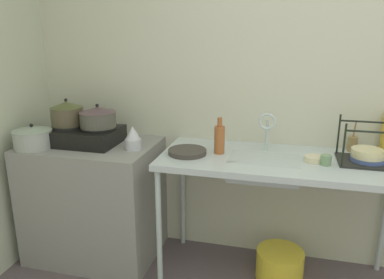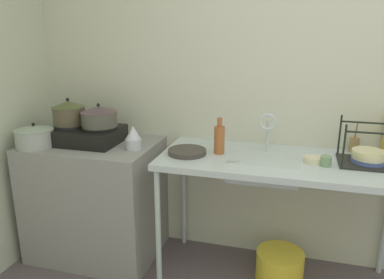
{
  "view_description": "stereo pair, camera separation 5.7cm",
  "coord_description": "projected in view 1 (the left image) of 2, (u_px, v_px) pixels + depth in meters",
  "views": [
    {
      "loc": [
        -0.36,
        -1.03,
        1.66
      ],
      "look_at": [
        -0.95,
        1.3,
        0.97
      ],
      "focal_mm": 34.97,
      "sensor_mm": 36.0,
      "label": 1
    },
    {
      "loc": [
        -0.31,
        -1.01,
        1.66
      ],
      "look_at": [
        -0.95,
        1.3,
        0.97
      ],
      "focal_mm": 34.97,
      "sensor_mm": 36.0,
      "label": 2
    }
  ],
  "objects": [
    {
      "name": "cup_by_rack",
      "position": [
        326.0,
        160.0,
        2.26
      ],
      "size": [
        0.07,
        0.07,
        0.06
      ],
      "primitive_type": "cylinder",
      "color": "gray",
      "rests_on": "counter_sink"
    },
    {
      "name": "utensil_jar",
      "position": [
        353.0,
        144.0,
        2.51
      ],
      "size": [
        0.06,
        0.06,
        0.21
      ],
      "color": "olive",
      "rests_on": "counter_sink"
    },
    {
      "name": "sink_basin",
      "position": [
        264.0,
        168.0,
        2.4
      ],
      "size": [
        0.45,
        0.29,
        0.13
      ],
      "primitive_type": "cube",
      "color": "#B2C1BF",
      "rests_on": "counter_sink"
    },
    {
      "name": "counter_concrete",
      "position": [
        95.0,
        200.0,
        2.82
      ],
      "size": [
        0.92,
        0.65,
        0.89
      ],
      "primitive_type": "cube",
      "color": "gray",
      "rests_on": "ground"
    },
    {
      "name": "bottle_by_sink",
      "position": [
        219.0,
        139.0,
        2.46
      ],
      "size": [
        0.07,
        0.07,
        0.24
      ],
      "color": "#9D572B",
      "rests_on": "counter_sink"
    },
    {
      "name": "frying_pan",
      "position": [
        187.0,
        152.0,
        2.47
      ],
      "size": [
        0.25,
        0.25,
        0.03
      ],
      "primitive_type": "cylinder",
      "color": "#3A352F",
      "rests_on": "counter_sink"
    },
    {
      "name": "percolator",
      "position": [
        133.0,
        138.0,
        2.55
      ],
      "size": [
        0.11,
        0.11,
        0.16
      ],
      "color": "silver",
      "rests_on": "counter_concrete"
    },
    {
      "name": "bucket_on_floor",
      "position": [
        280.0,
        265.0,
        2.6
      ],
      "size": [
        0.33,
        0.33,
        0.21
      ],
      "primitive_type": "cylinder",
      "color": "yellow",
      "rests_on": "ground"
    },
    {
      "name": "stove",
      "position": [
        84.0,
        135.0,
        2.69
      ],
      "size": [
        0.51,
        0.37,
        0.13
      ],
      "color": "black",
      "rests_on": "counter_concrete"
    },
    {
      "name": "pot_on_right_burner",
      "position": [
        98.0,
        117.0,
        2.63
      ],
      "size": [
        0.26,
        0.26,
        0.17
      ],
      "color": "#48483D",
      "rests_on": "stove"
    },
    {
      "name": "pot_on_left_burner",
      "position": [
        67.0,
        113.0,
        2.68
      ],
      "size": [
        0.23,
        0.23,
        0.19
      ],
      "color": "#4C4531",
      "rests_on": "stove"
    },
    {
      "name": "dish_rack",
      "position": [
        367.0,
        156.0,
        2.29
      ],
      "size": [
        0.34,
        0.28,
        0.27
      ],
      "color": "black",
      "rests_on": "counter_sink"
    },
    {
      "name": "faucet",
      "position": [
        267.0,
        125.0,
        2.46
      ],
      "size": [
        0.11,
        0.07,
        0.27
      ],
      "color": "#B2C1BF",
      "rests_on": "counter_sink"
    },
    {
      "name": "small_bowl_on_drainboard",
      "position": [
        314.0,
        159.0,
        2.32
      ],
      "size": [
        0.12,
        0.12,
        0.04
      ],
      "primitive_type": "cylinder",
      "color": "beige",
      "rests_on": "counter_sink"
    },
    {
      "name": "pot_beside_stove",
      "position": [
        33.0,
        137.0,
        2.58
      ],
      "size": [
        0.27,
        0.27,
        0.17
      ],
      "color": "#99A197",
      "rests_on": "counter_concrete"
    },
    {
      "name": "wall_back",
      "position": [
        343.0,
        82.0,
        2.52
      ],
      "size": [
        5.29,
        0.1,
        2.68
      ],
      "primitive_type": "cube",
      "color": "beige",
      "rests_on": "ground"
    },
    {
      "name": "counter_sink",
      "position": [
        280.0,
        168.0,
        2.4
      ],
      "size": [
        1.54,
        0.65,
        0.89
      ],
      "color": "#B2C1BF",
      "rests_on": "ground"
    }
  ]
}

